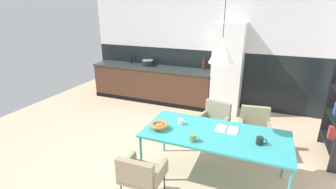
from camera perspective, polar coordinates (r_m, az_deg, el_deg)
name	(u,v)px	position (r m, az deg, el deg)	size (l,w,h in m)	color
ground_plane	(165,169)	(3.93, -0.79, -16.93)	(8.25, 8.25, 0.00)	#CDAC8A
back_wall_splashback_dark	(211,77)	(6.25, 9.87, 3.90)	(6.35, 0.12, 1.34)	black
back_wall_panel_upper	(214,22)	(6.03, 10.64, 16.26)	(6.35, 0.12, 1.34)	silver
kitchen_counter	(152,84)	(6.44, -3.75, 2.55)	(3.16, 0.63, 0.89)	#472C20
refrigerator_column	(228,69)	(5.75, 13.62, 5.77)	(0.64, 0.60, 2.03)	silver
dining_table	(215,136)	(3.43, 10.87, -9.40)	(1.93, 0.90, 0.74)	teal
armchair_facing_counter	(215,119)	(4.39, 10.73, -5.64)	(0.57, 0.57, 0.79)	gray
armchair_corner_seat	(140,173)	(3.05, -6.41, -17.66)	(0.50, 0.48, 0.74)	gray
armchair_head_of_table	(255,126)	(4.32, 19.40, -6.83)	(0.54, 0.53, 0.79)	gray
fruit_bowl	(159,125)	(3.44, -2.01, -7.17)	(0.25, 0.25, 0.08)	#B2662D
open_book	(227,129)	(3.54, 13.43, -7.85)	(0.30, 0.24, 0.02)	white
mug_short_terracotta	(193,138)	(3.17, 5.82, -9.98)	(0.13, 0.09, 0.09)	#5B8456
mug_dark_espresso	(181,122)	(3.59, 2.93, -6.26)	(0.12, 0.08, 0.08)	white
mug_white_ceramic	(260,141)	(3.29, 20.52, -9.99)	(0.13, 0.09, 0.10)	black
cooking_pot	(148,63)	(6.45, -4.70, 7.32)	(0.29, 0.29, 0.17)	black
bottle_spice_small	(131,59)	(6.78, -8.58, 8.15)	(0.06, 0.06, 0.28)	black
bottle_wine_green	(203,65)	(6.02, 8.19, 6.81)	(0.06, 0.06, 0.32)	maroon
pendant_lamp_over_table_near	(222,51)	(3.09, 12.39, 9.90)	(0.31, 0.31, 0.94)	black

